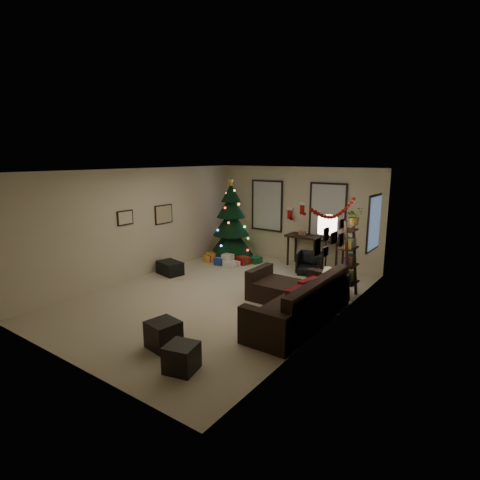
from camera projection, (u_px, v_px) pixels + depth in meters
name	position (u px, v px, depth m)	size (l,w,h in m)	color
floor	(220.00, 295.00, 8.44)	(7.00, 7.00, 0.00)	#B9AA8C
ceiling	(219.00, 170.00, 7.86)	(7.00, 7.00, 0.00)	white
wall_back	(296.00, 215.00, 10.94)	(5.00, 5.00, 0.00)	beige
wall_front	(64.00, 276.00, 5.36)	(5.00, 5.00, 0.00)	beige
wall_left	(141.00, 223.00, 9.56)	(7.00, 7.00, 0.00)	beige
wall_right	(332.00, 252.00, 6.74)	(7.00, 7.00, 0.00)	beige
window_back_left	(267.00, 206.00, 11.41)	(1.05, 0.06, 1.50)	#728CB2
window_back_right	(328.00, 211.00, 10.33)	(1.05, 0.06, 1.50)	#728CB2
window_right_wall	(375.00, 223.00, 8.75)	(0.06, 0.90, 1.30)	#728CB2
christmas_tree	(231.00, 225.00, 11.30)	(1.30, 1.30, 2.42)	black
presents	(228.00, 259.00, 11.01)	(1.50, 1.01, 0.30)	maroon
sofa	(295.00, 302.00, 7.30)	(1.87, 2.72, 0.87)	black
pillow_red_a	(295.00, 300.00, 6.42)	(0.11, 0.42, 0.42)	maroon
pillow_red_b	(308.00, 292.00, 6.82)	(0.12, 0.46, 0.46)	maroon
pillow_cream	(326.00, 280.00, 7.46)	(0.12, 0.44, 0.44)	beige
ottoman_near	(163.00, 334.00, 6.12)	(0.46, 0.46, 0.43)	black
ottoman_far	(182.00, 358.00, 5.45)	(0.42, 0.42, 0.40)	black
desk	(315.00, 240.00, 10.42)	(1.60, 0.57, 0.86)	black
desk_chair	(310.00, 263.00, 9.91)	(0.57, 0.53, 0.58)	black
bookshelf	(350.00, 260.00, 8.18)	(0.30, 0.50, 1.70)	black
potted_plant	(355.00, 213.00, 8.07)	(0.44, 0.38, 0.49)	#4C4C4C
floor_lamp	(327.00, 230.00, 7.86)	(0.38, 0.38, 1.80)	black
art_map	(164.00, 214.00, 10.13)	(0.04, 0.60, 0.50)	black
art_abstract	(125.00, 218.00, 9.13)	(0.04, 0.45, 0.35)	black
gallery	(330.00, 240.00, 6.64)	(0.03, 1.25, 0.54)	black
garland	(335.00, 210.00, 6.73)	(0.08, 1.90, 0.30)	#A5140C
stocking_left	(290.00, 213.00, 10.93)	(0.20, 0.05, 0.36)	#990F0C
stocking_right	(303.00, 208.00, 10.80)	(0.20, 0.05, 0.36)	#990F0C
storage_bin	(170.00, 268.00, 9.94)	(0.66, 0.44, 0.33)	black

